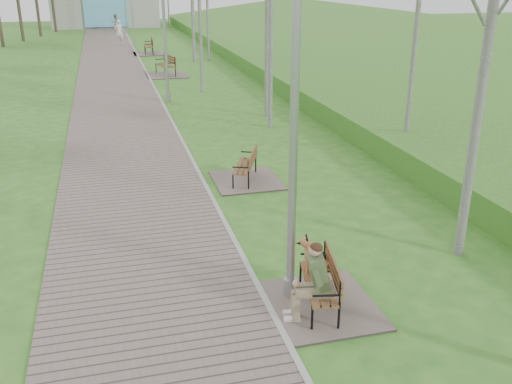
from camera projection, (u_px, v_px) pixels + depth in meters
ground at (243, 259)px, 10.47m from camera, size 120.00×120.00×0.00m
walkway at (113, 75)px, 29.45m from camera, size 3.50×67.00×0.04m
kerb at (147, 73)px, 29.87m from camera, size 0.10×67.00×0.05m
embankment at (369, 69)px, 31.39m from camera, size 14.00×70.00×1.60m
building_north at (105, 6)px, 55.40m from camera, size 10.00×5.20×4.00m
bench_main at (317, 286)px, 8.79m from camera, size 1.68×1.87×1.47m
bench_second at (245, 174)px, 14.34m from camera, size 1.63×1.81×1.00m
bench_third at (166, 71)px, 29.23m from camera, size 2.05×2.28×1.26m
bench_far at (149, 50)px, 37.03m from camera, size 2.04×2.27×1.25m
lamp_post_near at (294, 140)px, 8.33m from camera, size 0.22×0.22×5.66m
lamp_post_second at (165, 34)px, 22.26m from camera, size 0.22×0.22×5.80m
lamp_post_third at (132, 14)px, 39.75m from camera, size 0.19×0.19×4.79m
lamp_post_far at (125, 2)px, 48.95m from camera, size 0.21×0.21×5.52m
pedestrian_near at (119, 32)px, 41.91m from camera, size 0.68×0.47×1.78m
pedestrian_far at (115, 22)px, 51.89m from camera, size 0.87×0.78×1.48m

